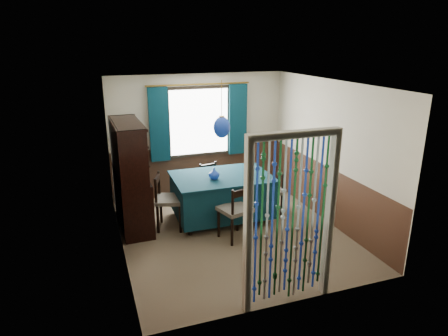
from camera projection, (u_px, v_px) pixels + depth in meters
name	position (u px, v px, depth m)	size (l,w,h in m)	color
floor	(232.00, 233.00, 6.77)	(4.00, 4.00, 0.00)	brown
ceiling	(233.00, 83.00, 6.00)	(4.00, 4.00, 0.00)	silver
wall_back	(199.00, 136.00, 8.18)	(3.60, 3.60, 0.00)	beige
wall_front	(293.00, 211.00, 4.59)	(3.60, 3.60, 0.00)	beige
wall_left	(117.00, 175.00, 5.82)	(4.00, 4.00, 0.00)	beige
wall_right	(329.00, 153.00, 6.95)	(4.00, 4.00, 0.00)	beige
wainscot_back	(199.00, 171.00, 8.40)	(3.60, 3.60, 0.00)	#432819
wainscot_front	(290.00, 267.00, 4.83)	(3.60, 3.60, 0.00)	#432819
wainscot_left	(122.00, 221.00, 6.05)	(4.00, 4.00, 0.00)	#432819
wainscot_right	(325.00, 193.00, 7.18)	(4.00, 4.00, 0.00)	#432819
window	(199.00, 122.00, 8.05)	(1.32, 0.12, 1.42)	black
doorway	(290.00, 224.00, 4.71)	(1.16, 0.12, 2.18)	silver
dining_table	(222.00, 195.00, 7.17)	(1.74, 1.22, 0.83)	#0B2C39
chair_near	(236.00, 210.00, 6.43)	(0.58, 0.56, 0.95)	black
chair_far	(211.00, 184.00, 7.81)	(0.48, 0.46, 0.83)	black
chair_left	(168.00, 200.00, 6.82)	(0.58, 0.60, 0.97)	black
chair_right	(273.00, 191.00, 7.46)	(0.46, 0.47, 0.81)	black
sideboard	(131.00, 191.00, 6.89)	(0.53, 1.43, 1.85)	black
pendant_lamp	(222.00, 127.00, 6.79)	(0.29, 0.29, 0.97)	olive
vase_table	(214.00, 174.00, 6.87)	(0.17, 0.17, 0.18)	navy
bowl_shelf	(134.00, 158.00, 6.51)	(0.23, 0.23, 0.06)	beige
vase_sideboard	(131.00, 164.00, 7.10)	(0.19, 0.19, 0.20)	beige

